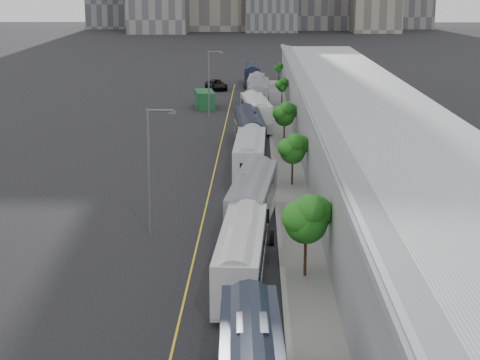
{
  "coord_description": "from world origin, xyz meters",
  "views": [
    {
      "loc": [
        2.54,
        -10.06,
        17.1
      ],
      "look_at": [
        1.29,
        48.4,
        3.0
      ],
      "focal_mm": 60.0,
      "sensor_mm": 36.0,
      "label": 1
    }
  ],
  "objects_px": {
    "bus_5": "(249,134)",
    "suv": "(216,85)",
    "street_lamp_near": "(152,163)",
    "bus_4": "(250,159)",
    "shipping_container": "(205,99)",
    "bus_2": "(242,261)",
    "bus_9": "(252,76)",
    "bus_3": "(253,204)",
    "bus_8": "(256,88)",
    "bus_6": "(256,115)",
    "street_lamp_far": "(210,79)",
    "bus_7": "(259,96)"
  },
  "relations": [
    {
      "from": "bus_5",
      "to": "suv",
      "type": "relative_size",
      "value": 2.21
    },
    {
      "from": "street_lamp_near",
      "to": "bus_4",
      "type": "bearing_deg",
      "value": 69.92
    },
    {
      "from": "bus_4",
      "to": "shipping_container",
      "type": "xyz_separation_m",
      "value": [
        -7.0,
        43.1,
        -0.41
      ]
    },
    {
      "from": "bus_2",
      "to": "bus_5",
      "type": "height_order",
      "value": "bus_5"
    },
    {
      "from": "shipping_container",
      "to": "bus_9",
      "type": "bearing_deg",
      "value": 68.57
    },
    {
      "from": "bus_3",
      "to": "bus_8",
      "type": "bearing_deg",
      "value": 95.32
    },
    {
      "from": "bus_5",
      "to": "bus_6",
      "type": "relative_size",
      "value": 1.01
    },
    {
      "from": "street_lamp_near",
      "to": "shipping_container",
      "type": "distance_m",
      "value": 61.54
    },
    {
      "from": "bus_2",
      "to": "bus_3",
      "type": "xyz_separation_m",
      "value": [
        0.58,
        12.45,
        0.09
      ]
    },
    {
      "from": "bus_4",
      "to": "bus_8",
      "type": "xyz_separation_m",
      "value": [
        0.42,
        54.39,
        -0.16
      ]
    },
    {
      "from": "bus_5",
      "to": "street_lamp_far",
      "type": "relative_size",
      "value": 1.56
    },
    {
      "from": "suv",
      "to": "bus_3",
      "type": "bearing_deg",
      "value": -101.19
    },
    {
      "from": "bus_2",
      "to": "bus_9",
      "type": "height_order",
      "value": "bus_9"
    },
    {
      "from": "bus_3",
      "to": "bus_5",
      "type": "relative_size",
      "value": 0.96
    },
    {
      "from": "bus_3",
      "to": "bus_8",
      "type": "xyz_separation_m",
      "value": [
        0.08,
        70.08,
        -0.13
      ]
    },
    {
      "from": "street_lamp_near",
      "to": "street_lamp_far",
      "type": "relative_size",
      "value": 1.02
    },
    {
      "from": "bus_2",
      "to": "bus_7",
      "type": "bearing_deg",
      "value": 91.72
    },
    {
      "from": "suv",
      "to": "bus_5",
      "type": "bearing_deg",
      "value": -99.16
    },
    {
      "from": "bus_8",
      "to": "bus_5",
      "type": "bearing_deg",
      "value": -89.3
    },
    {
      "from": "bus_3",
      "to": "bus_8",
      "type": "relative_size",
      "value": 1.1
    },
    {
      "from": "bus_7",
      "to": "shipping_container",
      "type": "relative_size",
      "value": 2.21
    },
    {
      "from": "bus_7",
      "to": "shipping_container",
      "type": "bearing_deg",
      "value": -177.16
    },
    {
      "from": "bus_5",
      "to": "bus_8",
      "type": "bearing_deg",
      "value": 85.35
    },
    {
      "from": "street_lamp_far",
      "to": "suv",
      "type": "distance_m",
      "value": 29.66
    },
    {
      "from": "bus_7",
      "to": "bus_9",
      "type": "distance_m",
      "value": 27.81
    },
    {
      "from": "bus_4",
      "to": "suv",
      "type": "bearing_deg",
      "value": 96.94
    },
    {
      "from": "street_lamp_near",
      "to": "bus_6",
      "type": "bearing_deg",
      "value": 80.86
    },
    {
      "from": "street_lamp_far",
      "to": "bus_5",
      "type": "bearing_deg",
      "value": -76.02
    },
    {
      "from": "bus_3",
      "to": "bus_8",
      "type": "distance_m",
      "value": 70.08
    },
    {
      "from": "bus_6",
      "to": "bus_5",
      "type": "bearing_deg",
      "value": -98.92
    },
    {
      "from": "bus_5",
      "to": "suv",
      "type": "height_order",
      "value": "bus_5"
    },
    {
      "from": "bus_6",
      "to": "bus_9",
      "type": "relative_size",
      "value": 1.03
    },
    {
      "from": "bus_3",
      "to": "suv",
      "type": "relative_size",
      "value": 2.13
    },
    {
      "from": "bus_5",
      "to": "bus_8",
      "type": "xyz_separation_m",
      "value": [
        0.64,
        41.48,
        -0.2
      ]
    },
    {
      "from": "street_lamp_near",
      "to": "suv",
      "type": "height_order",
      "value": "street_lamp_near"
    },
    {
      "from": "bus_8",
      "to": "bus_9",
      "type": "height_order",
      "value": "bus_9"
    },
    {
      "from": "bus_8",
      "to": "street_lamp_near",
      "type": "relative_size",
      "value": 1.35
    },
    {
      "from": "bus_6",
      "to": "street_lamp_near",
      "type": "bearing_deg",
      "value": -105.11
    },
    {
      "from": "bus_5",
      "to": "bus_7",
      "type": "distance_m",
      "value": 30.48
    },
    {
      "from": "street_lamp_near",
      "to": "bus_5",
      "type": "bearing_deg",
      "value": 78.29
    },
    {
      "from": "bus_9",
      "to": "street_lamp_near",
      "type": "distance_m",
      "value": 89.77
    },
    {
      "from": "bus_4",
      "to": "bus_9",
      "type": "relative_size",
      "value": 1.01
    },
    {
      "from": "bus_6",
      "to": "bus_8",
      "type": "height_order",
      "value": "bus_6"
    },
    {
      "from": "street_lamp_near",
      "to": "street_lamp_far",
      "type": "distance_m",
      "value": 53.14
    },
    {
      "from": "bus_3",
      "to": "bus_9",
      "type": "xyz_separation_m",
      "value": [
        -0.59,
        86.85,
        0.01
      ]
    },
    {
      "from": "bus_4",
      "to": "shipping_container",
      "type": "height_order",
      "value": "bus_4"
    },
    {
      "from": "bus_8",
      "to": "suv",
      "type": "relative_size",
      "value": 1.94
    },
    {
      "from": "bus_7",
      "to": "shipping_container",
      "type": "xyz_separation_m",
      "value": [
        -7.85,
        -0.27,
        -0.48
      ]
    },
    {
      "from": "bus_5",
      "to": "shipping_container",
      "type": "height_order",
      "value": "bus_5"
    },
    {
      "from": "bus_4",
      "to": "bus_7",
      "type": "relative_size",
      "value": 0.96
    }
  ]
}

